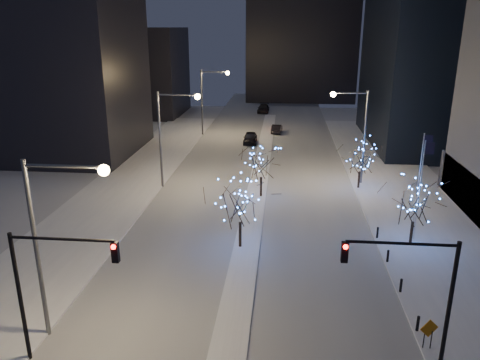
# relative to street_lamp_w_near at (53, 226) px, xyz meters

# --- Properties ---
(road) EXTENTS (20.00, 130.00, 0.02)m
(road) POSITION_rel_street_lamp_w_near_xyz_m (8.94, 33.00, -6.49)
(road) COLOR #B3B9C3
(road) RESTS_ON ground
(median) EXTENTS (2.00, 80.00, 0.15)m
(median) POSITION_rel_street_lamp_w_near_xyz_m (8.94, 28.00, -6.42)
(median) COLOR white
(median) RESTS_ON ground
(east_sidewalk) EXTENTS (10.00, 90.00, 0.15)m
(east_sidewalk) POSITION_rel_street_lamp_w_near_xyz_m (23.94, 18.00, -6.42)
(east_sidewalk) COLOR white
(east_sidewalk) RESTS_ON ground
(west_sidewalk) EXTENTS (8.00, 90.00, 0.15)m
(west_sidewalk) POSITION_rel_street_lamp_w_near_xyz_m (-5.06, 18.00, -6.42)
(west_sidewalk) COLOR white
(west_sidewalk) RESTS_ON ground
(filler_west_near) EXTENTS (22.00, 18.00, 24.00)m
(filler_west_near) POSITION_rel_street_lamp_w_near_xyz_m (-19.06, 38.00, 5.50)
(filler_west_near) COLOR black
(filler_west_near) RESTS_ON ground
(filler_west_far) EXTENTS (18.00, 16.00, 16.00)m
(filler_west_far) POSITION_rel_street_lamp_w_near_xyz_m (-17.06, 68.00, 1.50)
(filler_west_far) COLOR black
(filler_west_far) RESTS_ON ground
(horizon_block) EXTENTS (24.00, 14.00, 42.00)m
(horizon_block) POSITION_rel_street_lamp_w_near_xyz_m (14.94, 90.00, 14.50)
(horizon_block) COLOR black
(horizon_block) RESTS_ON ground
(street_lamp_w_near) EXTENTS (4.40, 0.56, 10.00)m
(street_lamp_w_near) POSITION_rel_street_lamp_w_near_xyz_m (0.00, 0.00, 0.00)
(street_lamp_w_near) COLOR #595E66
(street_lamp_w_near) RESTS_ON ground
(street_lamp_w_mid) EXTENTS (4.40, 0.56, 10.00)m
(street_lamp_w_mid) POSITION_rel_street_lamp_w_near_xyz_m (0.00, 25.00, 0.00)
(street_lamp_w_mid) COLOR #595E66
(street_lamp_w_mid) RESTS_ON ground
(street_lamp_w_far) EXTENTS (4.40, 0.56, 10.00)m
(street_lamp_w_far) POSITION_rel_street_lamp_w_near_xyz_m (0.00, 50.00, 0.00)
(street_lamp_w_far) COLOR #595E66
(street_lamp_w_far) RESTS_ON ground
(street_lamp_east) EXTENTS (3.90, 0.56, 10.00)m
(street_lamp_east) POSITION_rel_street_lamp_w_near_xyz_m (19.02, 28.00, -0.05)
(street_lamp_east) COLOR #595E66
(street_lamp_east) RESTS_ON ground
(traffic_signal_west) EXTENTS (5.26, 0.43, 7.00)m
(traffic_signal_west) POSITION_rel_street_lamp_w_near_xyz_m (0.50, -2.00, -1.74)
(traffic_signal_west) COLOR black
(traffic_signal_west) RESTS_ON ground
(traffic_signal_east) EXTENTS (5.26, 0.43, 7.00)m
(traffic_signal_east) POSITION_rel_street_lamp_w_near_xyz_m (17.88, -1.00, -1.74)
(traffic_signal_east) COLOR black
(traffic_signal_east) RESTS_ON ground
(flagpoles) EXTENTS (1.35, 2.60, 8.00)m
(flagpoles) POSITION_rel_street_lamp_w_near_xyz_m (22.30, 15.25, -1.70)
(flagpoles) COLOR silver
(flagpoles) RESTS_ON east_sidewalk
(bollards) EXTENTS (0.16, 12.16, 0.90)m
(bollards) POSITION_rel_street_lamp_w_near_xyz_m (19.14, 8.00, -5.90)
(bollards) COLOR black
(bollards) RESTS_ON east_sidewalk
(car_near) EXTENTS (2.01, 4.80, 1.62)m
(car_near) POSITION_rel_street_lamp_w_near_xyz_m (6.74, 45.28, -5.69)
(car_near) COLOR black
(car_near) RESTS_ON ground
(car_mid) EXTENTS (1.82, 4.27, 1.37)m
(car_mid) POSITION_rel_street_lamp_w_near_xyz_m (10.44, 52.66, -5.81)
(car_mid) COLOR black
(car_mid) RESTS_ON ground
(car_far) EXTENTS (2.29, 5.35, 1.53)m
(car_far) POSITION_rel_street_lamp_w_near_xyz_m (7.44, 71.23, -5.73)
(car_far) COLOR black
(car_far) RESTS_ON ground
(holiday_tree_median_near) EXTENTS (5.29, 5.29, 5.42)m
(holiday_tree_median_near) POSITION_rel_street_lamp_w_near_xyz_m (8.44, 11.49, -2.81)
(holiday_tree_median_near) COLOR black
(holiday_tree_median_near) RESTS_ON median
(holiday_tree_median_far) EXTENTS (4.52, 4.52, 5.27)m
(holiday_tree_median_far) POSITION_rel_street_lamp_w_near_xyz_m (9.44, 22.84, -2.90)
(holiday_tree_median_far) COLOR black
(holiday_tree_median_far) RESTS_ON median
(holiday_tree_plaza_near) EXTENTS (5.43, 5.43, 5.34)m
(holiday_tree_plaza_near) POSITION_rel_street_lamp_w_near_xyz_m (21.49, 13.13, -2.92)
(holiday_tree_plaza_near) COLOR black
(holiday_tree_plaza_near) RESTS_ON east_sidewalk
(holiday_tree_plaza_far) EXTENTS (4.30, 4.30, 4.99)m
(holiday_tree_plaza_far) POSITION_rel_street_lamp_w_near_xyz_m (19.44, 26.32, -3.15)
(holiday_tree_plaza_far) COLOR black
(holiday_tree_plaza_far) RESTS_ON east_sidewalk
(construction_sign) EXTENTS (1.01, 0.36, 1.73)m
(construction_sign) POSITION_rel_street_lamp_w_near_xyz_m (19.24, 0.53, -5.31)
(construction_sign) COLOR black
(construction_sign) RESTS_ON east_sidewalk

